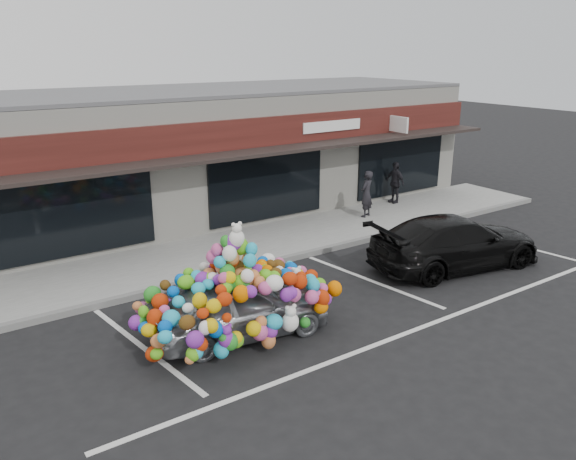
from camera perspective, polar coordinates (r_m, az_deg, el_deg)
ground at (r=12.79m, az=-0.48°, el=-8.22°), size 90.00×90.00×0.00m
shop_building at (r=19.40m, az=-14.54°, el=7.12°), size 24.00×7.20×4.31m
sidewalk at (r=15.97m, az=-8.45°, el=-2.61°), size 26.00×3.00×0.15m
kerb at (r=14.72m, az=-5.88°, el=-4.34°), size 26.00×0.18×0.16m
parking_stripe_left at (r=11.71m, az=-14.48°, el=-11.48°), size 0.73×4.37×0.01m
parking_stripe_mid at (r=14.51m, az=8.37°, el=-5.08°), size 0.73×4.37×0.01m
parking_stripe_right at (r=18.39m, az=20.96°, el=-1.07°), size 0.73×4.37×0.01m
lane_line at (r=12.41m, az=13.41°, el=-9.59°), size 14.00×0.12×0.01m
toy_car at (r=11.50m, az=-4.95°, el=-7.11°), size 2.72×4.18×2.31m
black_sedan at (r=15.65m, az=16.64°, el=-1.18°), size 2.79×5.12×1.41m
pedestrian_a at (r=19.17m, az=7.97°, el=3.66°), size 0.68×0.58×1.58m
pedestrian_c at (r=21.13m, az=10.80°, el=4.78°), size 0.90×0.38×1.53m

